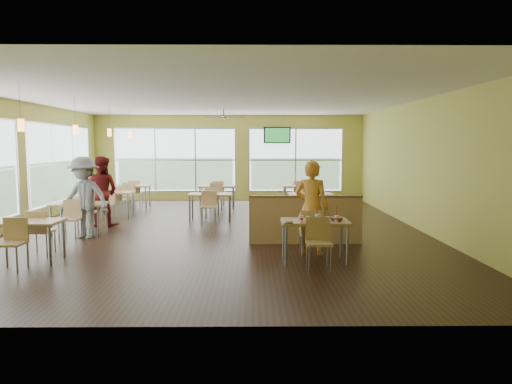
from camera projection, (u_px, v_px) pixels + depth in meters
room at (217, 166)px, 11.11m from camera, size 12.00×12.04×3.20m
window_bays at (139, 165)px, 14.16m from camera, size 9.24×10.24×2.38m
main_table at (315, 227)px, 8.24m from camera, size 1.22×1.52×0.87m
half_wall_divider at (305, 219)px, 9.70m from camera, size 2.40×0.14×1.04m
dining_tables at (185, 197)px, 12.90m from camera, size 6.92×8.72×0.87m
pendant_lights at (93, 131)px, 11.66m from camera, size 0.11×7.31×0.86m
ceiling_fan at (224, 117)px, 13.95m from camera, size 1.25×1.25×0.29m
tv_backwall at (277, 135)px, 16.90m from camera, size 1.00×0.07×0.60m
man_plaid at (312, 207)px, 8.76m from camera, size 0.78×0.66×1.81m
patron_maroon at (102, 191)px, 11.74m from camera, size 1.01×0.86×1.81m
patron_grey at (84, 197)px, 10.28m from camera, size 1.32×0.95×1.84m
cup_blue at (301, 218)px, 8.04m from camera, size 0.09×0.09×0.31m
cup_yellow at (308, 219)px, 7.98m from camera, size 0.08×0.08×0.30m
cup_red_near at (318, 218)px, 8.03m from camera, size 0.10×0.10×0.38m
cup_red_far at (336, 218)px, 8.06m from camera, size 0.08×0.08×0.30m
food_basket at (336, 219)px, 8.21m from camera, size 0.24×0.24×0.05m
ketchup_cup at (339, 221)px, 8.07m from camera, size 0.07×0.07×0.03m
wrapper_left at (289, 222)px, 7.93m from camera, size 0.19×0.17×0.04m
wrapper_mid at (318, 218)px, 8.30m from camera, size 0.18×0.17×0.04m
wrapper_right at (327, 222)px, 7.95m from camera, size 0.17×0.16×0.03m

